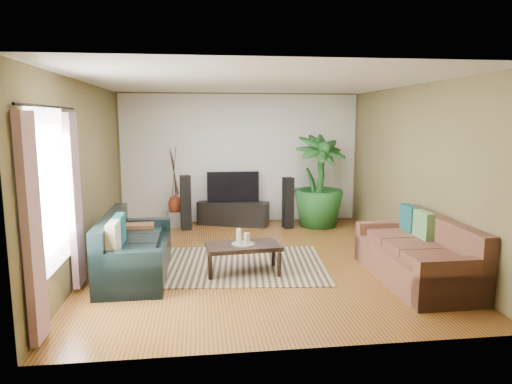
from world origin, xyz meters
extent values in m
plane|color=#945926|center=(0.00, 0.00, 0.00)|extent=(5.50, 5.50, 0.00)
plane|color=white|center=(0.00, 0.00, 2.70)|extent=(5.50, 5.50, 0.00)
plane|color=brown|center=(0.00, 2.75, 1.35)|extent=(5.00, 0.00, 5.00)
plane|color=brown|center=(0.00, -2.75, 1.35)|extent=(5.00, 0.00, 5.00)
plane|color=brown|center=(-2.50, 0.00, 1.35)|extent=(0.00, 5.50, 5.50)
plane|color=brown|center=(2.50, 0.00, 1.35)|extent=(0.00, 5.50, 5.50)
plane|color=white|center=(0.00, 2.74, 1.35)|extent=(4.90, 0.00, 4.90)
plane|color=white|center=(-2.48, -1.60, 1.40)|extent=(0.00, 1.80, 1.80)
cube|color=gray|center=(-2.43, -2.35, 1.15)|extent=(0.08, 0.35, 2.20)
cube|color=gray|center=(-2.43, -0.85, 1.15)|extent=(0.08, 0.35, 2.20)
cylinder|color=black|center=(-2.43, -1.60, 2.30)|extent=(0.03, 1.90, 0.03)
cube|color=black|center=(-1.77, -0.38, 0.42)|extent=(0.86, 1.99, 0.85)
cube|color=brown|center=(2.00, -1.09, 0.42)|extent=(0.95, 2.08, 0.85)
cube|color=tan|center=(-0.37, -0.17, 0.01)|extent=(2.85, 2.14, 0.01)
cube|color=black|center=(-0.27, -0.52, 0.21)|extent=(1.08, 0.66, 0.42)
cylinder|color=gray|center=(-0.27, -0.52, 0.43)|extent=(0.32, 0.32, 0.01)
cylinder|color=beige|center=(-0.33, -0.49, 0.54)|extent=(0.07, 0.07, 0.21)
cylinder|color=beige|center=(-0.23, -0.56, 0.51)|extent=(0.07, 0.07, 0.16)
cylinder|color=beige|center=(-0.20, -0.46, 0.50)|extent=(0.07, 0.07, 0.13)
cube|color=black|center=(-0.19, 2.50, 0.24)|extent=(1.51, 0.90, 0.48)
cube|color=black|center=(-0.19, 2.50, 0.80)|extent=(1.06, 0.06, 0.63)
cube|color=black|center=(-1.15, 2.21, 0.54)|extent=(0.23, 0.24, 1.08)
cube|color=black|center=(0.88, 2.09, 0.51)|extent=(0.22, 0.24, 1.02)
imported|color=#1A4E1C|center=(1.52, 2.17, 0.93)|extent=(1.28, 1.28, 1.86)
cylinder|color=black|center=(1.52, 2.17, 0.13)|extent=(0.34, 0.34, 0.27)
cube|color=gray|center=(-1.37, 2.49, 0.15)|extent=(0.36, 0.36, 0.31)
ellipsoid|color=maroon|center=(-1.37, 2.49, 0.45)|extent=(0.28, 0.28, 0.40)
cube|color=brown|center=(-1.86, 0.42, 0.29)|extent=(0.55, 0.55, 0.57)
camera|label=1|loc=(-0.86, -6.73, 2.17)|focal=32.00mm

